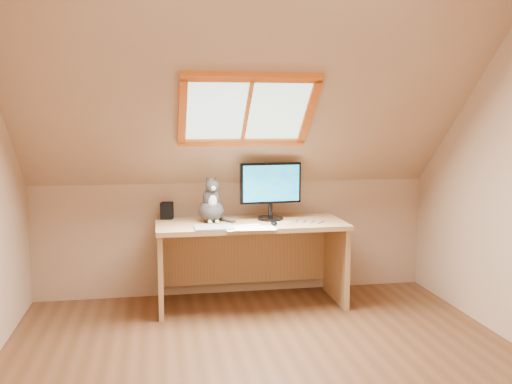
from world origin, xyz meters
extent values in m
plane|color=brown|center=(0.00, 0.00, 0.00)|extent=(3.50, 3.50, 0.00)
cube|color=tan|center=(0.00, -1.75, 1.20)|extent=(3.50, 0.02, 2.40)
cube|color=tan|center=(0.00, 1.75, 0.50)|extent=(3.50, 0.02, 1.00)
cube|color=tan|center=(0.00, 0.97, 1.70)|extent=(3.50, 1.56, 1.41)
cube|color=#B2E0CC|center=(0.00, 1.05, 1.63)|extent=(0.90, 0.53, 0.48)
cube|color=#DE5214|center=(0.00, 1.05, 1.63)|extent=(1.02, 0.64, 0.59)
cube|color=tan|center=(0.08, 1.38, 0.69)|extent=(1.56, 0.68, 0.04)
cube|color=tan|center=(-0.66, 1.38, 0.34)|extent=(0.04, 0.61, 0.67)
cube|color=tan|center=(0.83, 1.38, 0.34)|extent=(0.04, 0.61, 0.67)
cube|color=tan|center=(0.08, 1.69, 0.34)|extent=(1.46, 0.03, 0.47)
cylinder|color=black|center=(0.27, 1.45, 0.72)|extent=(0.22, 0.22, 0.02)
cylinder|color=black|center=(0.27, 1.45, 0.79)|extent=(0.04, 0.04, 0.12)
cube|color=black|center=(0.27, 1.45, 1.02)|extent=(0.53, 0.08, 0.34)
cube|color=#0044CA|center=(0.27, 1.42, 1.02)|extent=(0.48, 0.05, 0.30)
ellipsoid|color=#3E3937|center=(-0.24, 1.45, 0.80)|extent=(0.24, 0.28, 0.18)
ellipsoid|color=#3E3937|center=(-0.24, 1.43, 0.91)|extent=(0.15, 0.15, 0.20)
ellipsoid|color=silver|center=(-0.23, 1.37, 0.89)|extent=(0.07, 0.04, 0.11)
ellipsoid|color=#3E3937|center=(-0.23, 1.39, 1.02)|extent=(0.12, 0.11, 0.10)
sphere|color=silver|center=(-0.23, 1.34, 1.00)|extent=(0.04, 0.04, 0.04)
cone|color=#3E3937|center=(-0.27, 1.40, 1.07)|extent=(0.06, 0.05, 0.06)
cone|color=#3E3937|center=(-0.20, 1.41, 1.07)|extent=(0.06, 0.06, 0.06)
cube|color=black|center=(-0.60, 1.63, 0.78)|extent=(0.12, 0.12, 0.14)
cube|color=#B2B2B7|center=(-0.25, 1.15, 0.72)|extent=(0.30, 0.22, 0.01)
ellipsoid|color=black|center=(0.24, 1.19, 0.73)|extent=(0.07, 0.10, 0.03)
cube|color=white|center=(0.03, 1.12, 0.71)|extent=(0.33, 0.27, 0.00)
cube|color=white|center=(0.03, 1.12, 0.71)|extent=(0.32, 0.24, 0.00)
cube|color=white|center=(0.03, 1.12, 0.71)|extent=(0.35, 0.30, 0.00)
camera|label=1|loc=(-0.68, -3.22, 1.57)|focal=40.00mm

